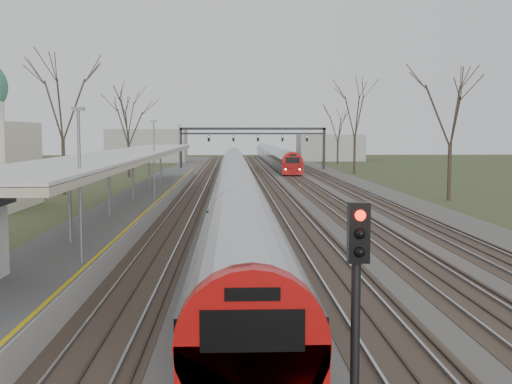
{
  "coord_description": "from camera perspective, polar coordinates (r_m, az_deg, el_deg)",
  "views": [
    {
      "loc": [
        -2.84,
        -6.74,
        5.22
      ],
      "look_at": [
        -1.47,
        28.44,
        2.0
      ],
      "focal_mm": 45.0,
      "sensor_mm": 36.0,
      "label": 1
    }
  ],
  "objects": [
    {
      "name": "signal_post",
      "position": [
        10.9,
        8.95,
        -8.07
      ],
      "size": [
        0.35,
        0.45,
        4.1
      ],
      "color": "black",
      "rests_on": "ground"
    },
    {
      "name": "platform",
      "position": [
        44.92,
        -10.17,
        -0.89
      ],
      "size": [
        3.5,
        69.0,
        1.0
      ],
      "primitive_type": "cube",
      "color": "#9E9B93",
      "rests_on": "ground"
    },
    {
      "name": "train_near",
      "position": [
        55.12,
        -1.87,
        1.33
      ],
      "size": [
        2.62,
        90.21,
        3.05
      ],
      "color": "#A3A5AC",
      "rests_on": "ground"
    },
    {
      "name": "track_bed",
      "position": [
        62.03,
        0.65,
        0.46
      ],
      "size": [
        24.0,
        160.0,
        0.22
      ],
      "color": "#474442",
      "rests_on": "ground"
    },
    {
      "name": "signal_gantry",
      "position": [
        91.78,
        -0.27,
        5.03
      ],
      "size": [
        21.0,
        0.59,
        6.08
      ],
      "color": "black",
      "rests_on": "ground"
    },
    {
      "name": "tree_west_far",
      "position": [
        56.61,
        -16.87,
        7.84
      ],
      "size": [
        5.5,
        5.5,
        11.33
      ],
      "color": "#2D231C",
      "rests_on": "ground"
    },
    {
      "name": "train_far",
      "position": [
        113.76,
        1.48,
        3.34
      ],
      "size": [
        2.62,
        75.21,
        3.05
      ],
      "color": "#A3A5AC",
      "rests_on": "ground"
    },
    {
      "name": "canopy",
      "position": [
        40.23,
        -11.13,
        3.29
      ],
      "size": [
        4.1,
        50.0,
        3.11
      ],
      "color": "slate",
      "rests_on": "platform"
    },
    {
      "name": "tree_east_far",
      "position": [
        51.6,
        16.96,
        7.3
      ],
      "size": [
        5.0,
        5.0,
        10.3
      ],
      "color": "#2D231C",
      "rests_on": "ground"
    }
  ]
}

